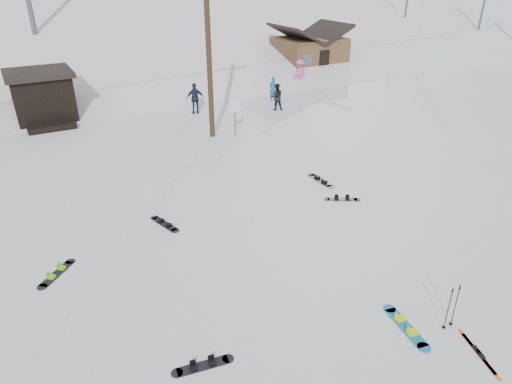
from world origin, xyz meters
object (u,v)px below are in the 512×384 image
utility_pole (208,41)px  hero_skis (479,353)px  cabin (309,54)px  hero_snowboard (406,327)px

utility_pole → hero_skis: 16.90m
utility_pole → hero_skis: utility_pole is taller
utility_pole → cabin: (13.00, 10.00, -3.20)m
utility_pole → cabin: utility_pole is taller
utility_pole → hero_snowboard: (-1.61, -14.81, -4.65)m
utility_pole → hero_snowboard: utility_pole is taller
utility_pole → cabin: bearing=37.6°
utility_pole → cabin: size_ratio=1.67×
hero_snowboard → hero_skis: bearing=-139.5°
utility_pole → hero_skis: (-0.79, -16.22, -4.66)m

